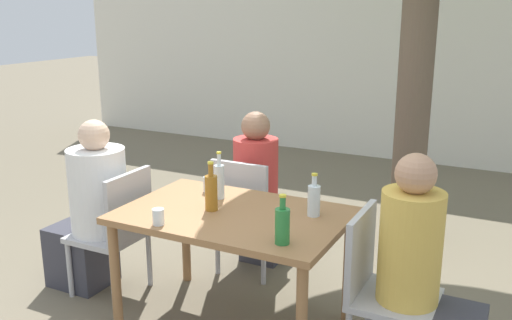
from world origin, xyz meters
name	(u,v)px	position (x,y,z in m)	size (l,w,h in m)	color
cafe_building_wall	(408,51)	(0.00, 4.48, 1.40)	(10.00, 0.08, 2.80)	white
dining_table_front	(233,226)	(0.00, 0.00, 0.66)	(1.33, 0.88, 0.75)	#996B42
patio_chair_0	(118,227)	(-0.89, 0.00, 0.49)	(0.44, 0.44, 0.88)	#B2B2B7
patio_chair_1	(379,283)	(0.89, 0.00, 0.49)	(0.44, 0.44, 0.88)	#B2B2B7
patio_chair_2	(246,211)	(-0.27, 0.67, 0.49)	(0.44, 0.44, 0.88)	#B2B2B7
person_seated_0	(91,213)	(-1.12, 0.00, 0.55)	(0.59, 0.39, 1.21)	#383842
person_seated_1	(424,283)	(1.13, 0.00, 0.55)	(0.56, 0.32, 1.23)	#383842
person_seated_2	(261,196)	(-0.27, 0.90, 0.54)	(0.33, 0.57, 1.20)	#383842
amber_bottle_0	(211,192)	(-0.13, -0.02, 0.86)	(0.08, 0.08, 0.30)	#9E661E
water_bottle_1	(314,199)	(0.45, 0.17, 0.85)	(0.07, 0.07, 0.26)	silver
green_bottle_2	(282,225)	(0.45, -0.29, 0.85)	(0.08, 0.08, 0.27)	#287A38
water_bottle_3	(219,180)	(-0.20, 0.19, 0.87)	(0.06, 0.06, 0.31)	silver
drinking_glass_0	(158,217)	(-0.28, -0.36, 0.79)	(0.07, 0.07, 0.09)	white
drinking_glass_1	(209,184)	(-0.33, 0.27, 0.80)	(0.07, 0.07, 0.10)	silver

